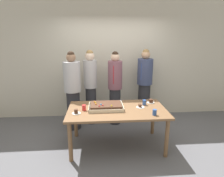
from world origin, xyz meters
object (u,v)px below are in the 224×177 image
(drink_cup_nearest, at_px, (84,108))
(drink_cup_far_end, at_px, (155,112))
(plated_slice_far_left, at_px, (140,106))
(cake_server_utensil, at_px, (121,102))
(sheet_cake, at_px, (106,106))
(plated_slice_near_right, at_px, (151,102))
(drink_cup_middle, at_px, (144,102))
(person_green_shirt_behind, at_px, (115,87))
(person_striped_tie_right, at_px, (73,90))
(party_table, at_px, (117,113))
(person_serving_front, at_px, (144,84))
(plated_slice_near_left, at_px, (76,112))
(person_far_right_suit, at_px, (91,86))

(drink_cup_nearest, height_order, drink_cup_far_end, same)
(plated_slice_far_left, xyz_separation_m, cake_server_utensil, (-0.32, 0.33, -0.01))
(sheet_cake, distance_m, plated_slice_near_right, 0.94)
(plated_slice_far_left, relative_size, drink_cup_far_end, 1.50)
(drink_cup_middle, relative_size, drink_cup_far_end, 1.00)
(cake_server_utensil, bearing_deg, sheet_cake, -133.89)
(person_green_shirt_behind, bearing_deg, drink_cup_far_end, 37.20)
(plated_slice_far_left, height_order, person_striped_tie_right, person_striped_tie_right)
(sheet_cake, bearing_deg, cake_server_utensil, 46.11)
(party_table, bearing_deg, person_striped_tie_right, 137.56)
(drink_cup_middle, distance_m, person_serving_front, 1.04)
(plated_slice_far_left, height_order, drink_cup_middle, drink_cup_middle)
(plated_slice_far_left, bearing_deg, person_serving_front, 72.82)
(party_table, bearing_deg, plated_slice_near_left, -167.13)
(party_table, xyz_separation_m, person_green_shirt_behind, (0.06, 1.00, 0.23))
(person_green_shirt_behind, bearing_deg, person_striped_tie_right, -63.61)
(plated_slice_near_left, height_order, drink_cup_middle, drink_cup_middle)
(person_far_right_suit, bearing_deg, drink_cup_nearest, -21.34)
(cake_server_utensil, relative_size, person_green_shirt_behind, 0.12)
(plated_slice_near_right, distance_m, cake_server_utensil, 0.59)
(drink_cup_middle, relative_size, person_serving_front, 0.06)
(cake_server_utensil, bearing_deg, drink_cup_nearest, -151.17)
(plated_slice_far_left, xyz_separation_m, drink_cup_far_end, (0.16, -0.37, 0.03))
(party_table, relative_size, plated_slice_near_right, 11.92)
(plated_slice_near_left, bearing_deg, person_serving_front, 41.70)
(plated_slice_far_left, bearing_deg, sheet_cake, -179.74)
(drink_cup_middle, bearing_deg, person_striped_tie_right, 156.19)
(plated_slice_far_left, bearing_deg, drink_cup_middle, 50.38)
(drink_cup_nearest, relative_size, person_serving_front, 0.06)
(plated_slice_near_right, relative_size, drink_cup_far_end, 1.50)
(cake_server_utensil, bearing_deg, plated_slice_far_left, -46.57)
(plated_slice_near_left, distance_m, drink_cup_middle, 1.32)
(party_table, distance_m, cake_server_utensil, 0.41)
(party_table, xyz_separation_m, drink_cup_middle, (0.55, 0.18, 0.13))
(plated_slice_far_left, relative_size, person_green_shirt_behind, 0.09)
(drink_cup_far_end, bearing_deg, person_serving_front, 82.89)
(drink_cup_nearest, xyz_separation_m, drink_cup_far_end, (1.20, -0.31, 0.00))
(person_serving_front, bearing_deg, person_green_shirt_behind, -35.29)
(plated_slice_far_left, bearing_deg, person_striped_tie_right, 149.99)
(sheet_cake, distance_m, person_green_shirt_behind, 1.00)
(person_far_right_suit, bearing_deg, drink_cup_middle, 33.15)
(drink_cup_middle, height_order, person_far_right_suit, person_far_right_suit)
(plated_slice_near_left, distance_m, person_striped_tie_right, 1.00)
(person_striped_tie_right, distance_m, person_far_right_suit, 0.46)
(cake_server_utensil, distance_m, person_serving_front, 1.06)
(drink_cup_far_end, xyz_separation_m, person_striped_tie_right, (-1.49, 1.14, 0.10))
(party_table, xyz_separation_m, plated_slice_near_right, (0.71, 0.28, 0.11))
(party_table, height_order, cake_server_utensil, cake_server_utensil)
(party_table, xyz_separation_m, person_serving_front, (0.79, 1.18, 0.24))
(drink_cup_far_end, bearing_deg, party_table, 151.35)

